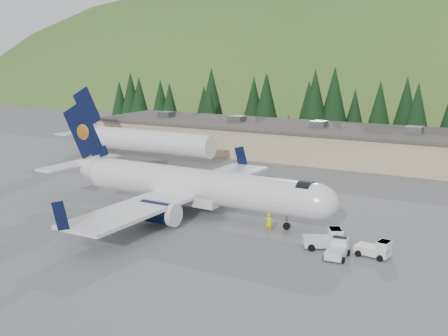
% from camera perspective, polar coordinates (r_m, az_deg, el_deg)
% --- Properties ---
extents(ground, '(600.00, 600.00, 0.00)m').
position_cam_1_polar(ground, '(60.10, -2.77, -4.75)').
color(ground, slate).
extents(airliner, '(34.46, 32.27, 11.47)m').
position_cam_1_polar(airliner, '(59.85, -3.62, -1.80)').
color(airliner, white).
rests_on(airliner, ground).
extents(second_airliner, '(27.50, 11.00, 10.05)m').
position_cam_1_polar(second_airliner, '(91.03, -8.92, 2.88)').
color(second_airliner, white).
rests_on(second_airliner, ground).
extents(baggage_tug_a, '(3.70, 3.12, 1.77)m').
position_cam_1_polar(baggage_tug_a, '(50.68, 10.34, -7.13)').
color(baggage_tug_a, silver).
rests_on(baggage_tug_a, ground).
extents(baggage_tug_b, '(3.06, 2.09, 1.54)m').
position_cam_1_polar(baggage_tug_b, '(49.42, 15.17, -7.98)').
color(baggage_tug_b, silver).
rests_on(baggage_tug_b, ground).
extents(baggage_tug_c, '(1.89, 2.96, 1.54)m').
position_cam_1_polar(baggage_tug_c, '(48.69, 11.47, -8.10)').
color(baggage_tug_c, silver).
rests_on(baggage_tug_c, ground).
extents(terminal_building, '(71.00, 17.00, 6.10)m').
position_cam_1_polar(terminal_building, '(95.03, 6.70, 2.88)').
color(terminal_building, tan).
rests_on(terminal_building, ground).
extents(ramp_worker, '(0.74, 0.52, 1.93)m').
position_cam_1_polar(ramp_worker, '(54.15, 4.56, -5.56)').
color(ramp_worker, '#F2EB0A').
rests_on(ramp_worker, ground).
extents(tree_line, '(112.40, 18.25, 13.95)m').
position_cam_1_polar(tree_line, '(115.85, 10.79, 6.49)').
color(tree_line, black).
rests_on(tree_line, ground).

